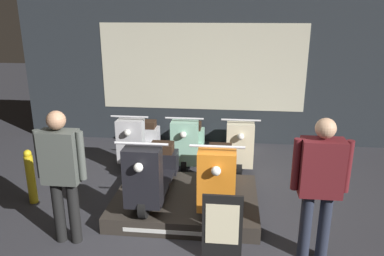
{
  "coord_description": "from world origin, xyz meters",
  "views": [
    {
      "loc": [
        0.62,
        -3.39,
        2.64
      ],
      "look_at": [
        0.01,
        2.11,
        0.89
      ],
      "focal_mm": 35.0,
      "sensor_mm": 36.0,
      "label": 1
    }
  ],
  "objects_px": {
    "price_sign_board": "(222,228)",
    "street_bollard": "(31,177)",
    "person_left_browsing": "(61,168)",
    "scooter_backrow_2": "(239,144)",
    "person_right_browsing": "(320,179)",
    "scooter_backrow_1": "(188,142)",
    "scooter_display_left": "(152,172)",
    "scooter_backrow_0": "(139,140)",
    "scooter_display_right": "(218,175)"
  },
  "relations": [
    {
      "from": "scooter_backrow_0",
      "to": "scooter_display_right",
      "type": "bearing_deg",
      "value": -50.1
    },
    {
      "from": "scooter_backrow_2",
      "to": "street_bollard",
      "type": "distance_m",
      "value": 3.44
    },
    {
      "from": "scooter_backrow_1",
      "to": "person_left_browsing",
      "type": "bearing_deg",
      "value": -113.0
    },
    {
      "from": "scooter_display_left",
      "to": "scooter_backrow_2",
      "type": "relative_size",
      "value": 1.0
    },
    {
      "from": "scooter_display_right",
      "to": "scooter_backrow_1",
      "type": "xyz_separation_m",
      "value": [
        -0.61,
        1.83,
        -0.21
      ]
    },
    {
      "from": "scooter_display_left",
      "to": "street_bollard",
      "type": "distance_m",
      "value": 1.76
    },
    {
      "from": "scooter_backrow_2",
      "to": "price_sign_board",
      "type": "distance_m",
      "value": 2.81
    },
    {
      "from": "scooter_backrow_0",
      "to": "scooter_backrow_1",
      "type": "distance_m",
      "value": 0.92
    },
    {
      "from": "person_right_browsing",
      "to": "scooter_display_right",
      "type": "bearing_deg",
      "value": 143.43
    },
    {
      "from": "scooter_display_right",
      "to": "scooter_backrow_2",
      "type": "xyz_separation_m",
      "value": [
        0.3,
        1.83,
        -0.21
      ]
    },
    {
      "from": "scooter_backrow_1",
      "to": "price_sign_board",
      "type": "bearing_deg",
      "value": -75.94
    },
    {
      "from": "scooter_backrow_1",
      "to": "street_bollard",
      "type": "xyz_separation_m",
      "value": [
        -2.02,
        -1.79,
        0.04
      ]
    },
    {
      "from": "scooter_backrow_2",
      "to": "street_bollard",
      "type": "xyz_separation_m",
      "value": [
        -2.93,
        -1.79,
        0.04
      ]
    },
    {
      "from": "person_left_browsing",
      "to": "price_sign_board",
      "type": "height_order",
      "value": "person_left_browsing"
    },
    {
      "from": "scooter_display_right",
      "to": "scooter_backrow_1",
      "type": "relative_size",
      "value": 1.0
    },
    {
      "from": "scooter_display_right",
      "to": "scooter_backrow_0",
      "type": "distance_m",
      "value": 2.39
    },
    {
      "from": "scooter_backrow_2",
      "to": "person_left_browsing",
      "type": "xyz_separation_m",
      "value": [
        -2.03,
        -2.64,
        0.58
      ]
    },
    {
      "from": "price_sign_board",
      "to": "street_bollard",
      "type": "bearing_deg",
      "value": 159.69
    },
    {
      "from": "person_right_browsing",
      "to": "street_bollard",
      "type": "bearing_deg",
      "value": 167.26
    },
    {
      "from": "scooter_display_left",
      "to": "person_left_browsing",
      "type": "bearing_deg",
      "value": -136.64
    },
    {
      "from": "scooter_backrow_2",
      "to": "person_left_browsing",
      "type": "distance_m",
      "value": 3.38
    },
    {
      "from": "price_sign_board",
      "to": "scooter_display_right",
      "type": "bearing_deg",
      "value": 95.21
    },
    {
      "from": "scooter_display_left",
      "to": "person_right_browsing",
      "type": "distance_m",
      "value": 2.16
    },
    {
      "from": "scooter_display_left",
      "to": "scooter_display_right",
      "type": "relative_size",
      "value": 1.0
    },
    {
      "from": "scooter_backrow_2",
      "to": "street_bollard",
      "type": "bearing_deg",
      "value": -148.54
    },
    {
      "from": "scooter_backrow_0",
      "to": "price_sign_board",
      "type": "xyz_separation_m",
      "value": [
        1.62,
        -2.8,
        0.04
      ]
    },
    {
      "from": "scooter_display_left",
      "to": "person_left_browsing",
      "type": "height_order",
      "value": "person_left_browsing"
    },
    {
      "from": "person_right_browsing",
      "to": "scooter_backrow_0",
      "type": "bearing_deg",
      "value": 134.8
    },
    {
      "from": "person_right_browsing",
      "to": "price_sign_board",
      "type": "bearing_deg",
      "value": -170.63
    },
    {
      "from": "scooter_display_right",
      "to": "price_sign_board",
      "type": "distance_m",
      "value": 0.99
    },
    {
      "from": "person_right_browsing",
      "to": "street_bollard",
      "type": "height_order",
      "value": "person_right_browsing"
    },
    {
      "from": "scooter_backrow_0",
      "to": "person_right_browsing",
      "type": "relative_size",
      "value": 1.01
    },
    {
      "from": "price_sign_board",
      "to": "street_bollard",
      "type": "height_order",
      "value": "street_bollard"
    },
    {
      "from": "person_right_browsing",
      "to": "price_sign_board",
      "type": "height_order",
      "value": "person_right_browsing"
    },
    {
      "from": "scooter_display_right",
      "to": "street_bollard",
      "type": "distance_m",
      "value": 2.64
    },
    {
      "from": "person_left_browsing",
      "to": "scooter_display_left",
      "type": "bearing_deg",
      "value": 43.36
    },
    {
      "from": "person_right_browsing",
      "to": "scooter_backrow_1",
      "type": "bearing_deg",
      "value": 122.87
    },
    {
      "from": "scooter_display_left",
      "to": "price_sign_board",
      "type": "distance_m",
      "value": 1.38
    },
    {
      "from": "person_right_browsing",
      "to": "scooter_display_left",
      "type": "bearing_deg",
      "value": 157.63
    },
    {
      "from": "scooter_backrow_0",
      "to": "street_bollard",
      "type": "xyz_separation_m",
      "value": [
        -1.1,
        -1.79,
        0.04
      ]
    },
    {
      "from": "person_left_browsing",
      "to": "person_right_browsing",
      "type": "height_order",
      "value": "person_right_browsing"
    },
    {
      "from": "person_left_browsing",
      "to": "price_sign_board",
      "type": "bearing_deg",
      "value": -5.18
    },
    {
      "from": "scooter_backrow_0",
      "to": "scooter_backrow_1",
      "type": "height_order",
      "value": "same"
    },
    {
      "from": "scooter_display_left",
      "to": "price_sign_board",
      "type": "xyz_separation_m",
      "value": [
        0.96,
        -0.97,
        -0.17
      ]
    },
    {
      "from": "scooter_backrow_1",
      "to": "scooter_backrow_2",
      "type": "distance_m",
      "value": 0.92
    },
    {
      "from": "price_sign_board",
      "to": "street_bollard",
      "type": "xyz_separation_m",
      "value": [
        -2.72,
        1.01,
        -0.0
      ]
    },
    {
      "from": "person_left_browsing",
      "to": "person_right_browsing",
      "type": "xyz_separation_m",
      "value": [
        2.82,
        0.0,
        0.01
      ]
    },
    {
      "from": "scooter_backrow_0",
      "to": "scooter_backrow_2",
      "type": "bearing_deg",
      "value": 0.0
    },
    {
      "from": "scooter_backrow_1",
      "to": "person_right_browsing",
      "type": "height_order",
      "value": "person_right_browsing"
    },
    {
      "from": "person_left_browsing",
      "to": "price_sign_board",
      "type": "distance_m",
      "value": 1.91
    }
  ]
}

